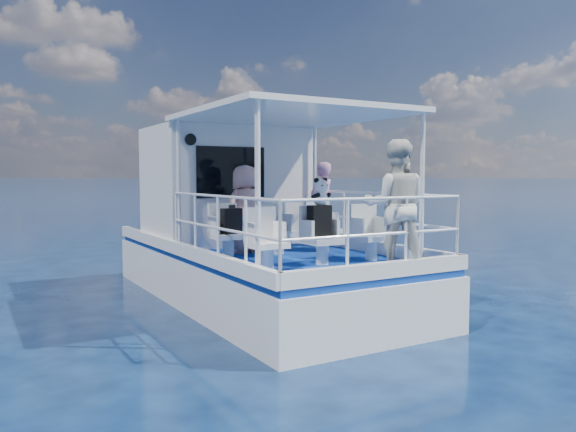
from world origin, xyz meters
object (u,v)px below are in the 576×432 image
object	(u,v)px
passenger_port_fwd	(245,209)
backpack_center	(319,222)
passenger_stbd_aft	(396,206)
panda	(321,192)

from	to	relation	value
passenger_port_fwd	backpack_center	xyz separation A→B (m)	(0.39, -1.66, -0.11)
passenger_port_fwd	passenger_stbd_aft	bearing A→B (deg)	90.05
passenger_port_fwd	backpack_center	distance (m)	1.71
passenger_port_fwd	backpack_center	size ratio (longest dim) A/B	3.06
passenger_port_fwd	passenger_stbd_aft	size ratio (longest dim) A/B	0.83
passenger_stbd_aft	panda	size ratio (longest dim) A/B	4.52
passenger_stbd_aft	panda	bearing A→B (deg)	-25.89
passenger_stbd_aft	backpack_center	bearing A→B (deg)	-25.05
passenger_port_fwd	panda	size ratio (longest dim) A/B	3.75
passenger_stbd_aft	panda	xyz separation A→B (m)	(-0.53, 1.00, 0.17)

